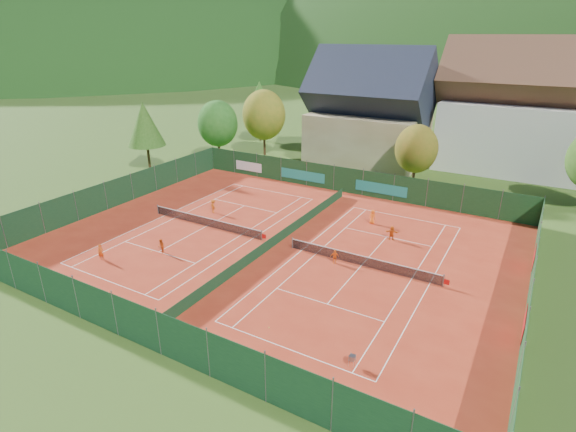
{
  "coord_description": "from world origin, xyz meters",
  "views": [
    {
      "loc": [
        18.86,
        -30.69,
        17.48
      ],
      "look_at": [
        0.0,
        2.0,
        2.0
      ],
      "focal_mm": 28.0,
      "sensor_mm": 36.0,
      "label": 1
    }
  ],
  "objects_px": {
    "player_right_near": "(335,257)",
    "player_right_far_a": "(372,217)",
    "hotel_block_a": "(524,116)",
    "chalet": "(369,116)",
    "player_left_near": "(101,252)",
    "player_right_far_b": "(392,233)",
    "player_left_mid": "(161,246)",
    "ball_hopper": "(352,358)",
    "player_left_far": "(213,206)"
  },
  "relations": [
    {
      "from": "player_right_near",
      "to": "player_right_far_a",
      "type": "bearing_deg",
      "value": 58.64
    },
    {
      "from": "player_right_near",
      "to": "player_right_far_b",
      "type": "distance_m",
      "value": 7.19
    },
    {
      "from": "player_left_near",
      "to": "player_left_mid",
      "type": "relative_size",
      "value": 1.07
    },
    {
      "from": "ball_hopper",
      "to": "player_left_near",
      "type": "bearing_deg",
      "value": 176.02
    },
    {
      "from": "chalet",
      "to": "ball_hopper",
      "type": "height_order",
      "value": "chalet"
    },
    {
      "from": "chalet",
      "to": "player_left_near",
      "type": "height_order",
      "value": "chalet"
    },
    {
      "from": "chalet",
      "to": "player_left_far",
      "type": "xyz_separation_m",
      "value": [
        -6.66,
        -26.83,
        -5.91
      ]
    },
    {
      "from": "player_left_mid",
      "to": "player_left_far",
      "type": "distance_m",
      "value": 9.76
    },
    {
      "from": "hotel_block_a",
      "to": "player_right_near",
      "type": "relative_size",
      "value": 18.27
    },
    {
      "from": "player_left_far",
      "to": "player_right_far_b",
      "type": "xyz_separation_m",
      "value": [
        18.19,
        2.85,
        -0.04
      ]
    },
    {
      "from": "chalet",
      "to": "player_left_far",
      "type": "relative_size",
      "value": 11.37
    },
    {
      "from": "player_left_near",
      "to": "player_right_far_a",
      "type": "distance_m",
      "value": 24.94
    },
    {
      "from": "player_right_near",
      "to": "player_right_far_a",
      "type": "xyz_separation_m",
      "value": [
        -0.2,
        9.35,
        0.12
      ]
    },
    {
      "from": "chalet",
      "to": "player_right_far_b",
      "type": "height_order",
      "value": "chalet"
    },
    {
      "from": "player_right_near",
      "to": "ball_hopper",
      "type": "bearing_deg",
      "value": -93.44
    },
    {
      "from": "hotel_block_a",
      "to": "player_right_far_b",
      "type": "xyz_separation_m",
      "value": [
        -7.47,
        -29.98,
        -6.71
      ]
    },
    {
      "from": "player_left_mid",
      "to": "player_right_far_b",
      "type": "bearing_deg",
      "value": 68.53
    },
    {
      "from": "hotel_block_a",
      "to": "ball_hopper",
      "type": "relative_size",
      "value": 27.0
    },
    {
      "from": "hotel_block_a",
      "to": "player_right_near",
      "type": "height_order",
      "value": "hotel_block_a"
    },
    {
      "from": "hotel_block_a",
      "to": "player_right_far_a",
      "type": "distance_m",
      "value": 29.95
    },
    {
      "from": "hotel_block_a",
      "to": "chalet",
      "type": "bearing_deg",
      "value": -162.47
    },
    {
      "from": "hotel_block_a",
      "to": "player_right_near",
      "type": "xyz_separation_m",
      "value": [
        -10.08,
        -36.68,
        -6.79
      ]
    },
    {
      "from": "ball_hopper",
      "to": "player_right_far_a",
      "type": "xyz_separation_m",
      "value": [
        -6.13,
        19.99,
        0.16
      ]
    },
    {
      "from": "player_right_far_b",
      "to": "hotel_block_a",
      "type": "bearing_deg",
      "value": -118.88
    },
    {
      "from": "player_left_near",
      "to": "player_right_near",
      "type": "height_order",
      "value": "player_left_near"
    },
    {
      "from": "hotel_block_a",
      "to": "player_left_far",
      "type": "relative_size",
      "value": 15.15
    },
    {
      "from": "player_right_far_a",
      "to": "player_right_far_b",
      "type": "xyz_separation_m",
      "value": [
        2.8,
        -2.64,
        -0.04
      ]
    },
    {
      "from": "ball_hopper",
      "to": "player_right_far_b",
      "type": "bearing_deg",
      "value": 100.86
    },
    {
      "from": "hotel_block_a",
      "to": "player_right_far_a",
      "type": "relative_size",
      "value": 15.1
    },
    {
      "from": "chalet",
      "to": "ball_hopper",
      "type": "relative_size",
      "value": 20.25
    },
    {
      "from": "player_left_near",
      "to": "player_right_far_a",
      "type": "xyz_separation_m",
      "value": [
        16.83,
        18.4,
        0.03
      ]
    },
    {
      "from": "player_right_near",
      "to": "chalet",
      "type": "bearing_deg",
      "value": 73.65
    },
    {
      "from": "chalet",
      "to": "player_left_mid",
      "type": "distance_m",
      "value": 37.15
    },
    {
      "from": "hotel_block_a",
      "to": "player_left_far",
      "type": "xyz_separation_m",
      "value": [
        -25.66,
        -32.83,
        -6.67
      ]
    },
    {
      "from": "ball_hopper",
      "to": "player_right_far_a",
      "type": "relative_size",
      "value": 0.56
    },
    {
      "from": "player_left_mid",
      "to": "player_left_far",
      "type": "bearing_deg",
      "value": 133.03
    },
    {
      "from": "chalet",
      "to": "hotel_block_a",
      "type": "relative_size",
      "value": 0.75
    },
    {
      "from": "ball_hopper",
      "to": "player_right_far_b",
      "type": "xyz_separation_m",
      "value": [
        -3.33,
        17.35,
        0.12
      ]
    },
    {
      "from": "player_left_mid",
      "to": "chalet",
      "type": "bearing_deg",
      "value": 113.79
    },
    {
      "from": "ball_hopper",
      "to": "player_right_near",
      "type": "distance_m",
      "value": 12.19
    },
    {
      "from": "player_left_mid",
      "to": "player_right_far_b",
      "type": "height_order",
      "value": "player_right_far_b"
    },
    {
      "from": "player_left_far",
      "to": "player_right_far_a",
      "type": "distance_m",
      "value": 16.34
    },
    {
      "from": "player_left_mid",
      "to": "player_right_near",
      "type": "bearing_deg",
      "value": 53.81
    },
    {
      "from": "chalet",
      "to": "player_left_near",
      "type": "relative_size",
      "value": 11.88
    },
    {
      "from": "player_left_far",
      "to": "player_right_near",
      "type": "height_order",
      "value": "player_left_far"
    },
    {
      "from": "chalet",
      "to": "player_right_far_a",
      "type": "relative_size",
      "value": 11.33
    },
    {
      "from": "chalet",
      "to": "player_left_mid",
      "type": "xyz_separation_m",
      "value": [
        -4.64,
        -36.37,
        -5.99
      ]
    },
    {
      "from": "chalet",
      "to": "player_right_far_a",
      "type": "bearing_deg",
      "value": -67.75
    },
    {
      "from": "ball_hopper",
      "to": "hotel_block_a",
      "type": "bearing_deg",
      "value": 85.0
    },
    {
      "from": "chalet",
      "to": "player_right_far_a",
      "type": "distance_m",
      "value": 23.8
    }
  ]
}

